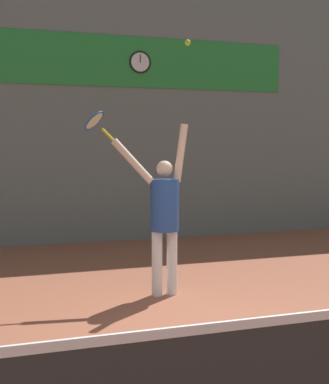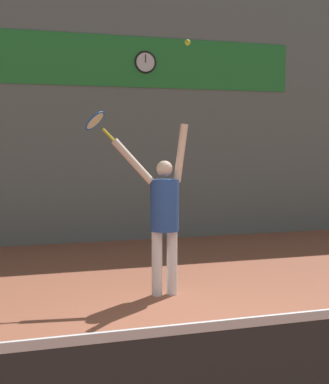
{
  "view_description": "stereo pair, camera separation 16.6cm",
  "coord_description": "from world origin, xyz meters",
  "px_view_note": "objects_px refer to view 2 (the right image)",
  "views": [
    {
      "loc": [
        -1.97,
        -4.12,
        1.84
      ],
      "look_at": [
        0.03,
        1.98,
        1.27
      ],
      "focal_mm": 50.0,
      "sensor_mm": 36.0,
      "label": 1
    },
    {
      "loc": [
        -1.81,
        -4.17,
        1.84
      ],
      "look_at": [
        0.03,
        1.98,
        1.27
      ],
      "focal_mm": 50.0,
      "sensor_mm": 36.0,
      "label": 2
    }
  ],
  "objects_px": {
    "tennis_player": "(164,211)",
    "tennis_racket": "(96,122)",
    "scoreboard_clock": "(145,62)",
    "tennis_ball": "(188,42)"
  },
  "relations": [
    {
      "from": "tennis_player",
      "to": "tennis_racket",
      "type": "xyz_separation_m",
      "value": [
        -0.74,
        0.45,
        1.09
      ]
    },
    {
      "from": "scoreboard_clock",
      "to": "tennis_racket",
      "type": "bearing_deg",
      "value": -114.32
    },
    {
      "from": "scoreboard_clock",
      "to": "tennis_player",
      "type": "height_order",
      "value": "scoreboard_clock"
    },
    {
      "from": "tennis_player",
      "to": "tennis_ball",
      "type": "height_order",
      "value": "tennis_ball"
    },
    {
      "from": "tennis_player",
      "to": "tennis_racket",
      "type": "height_order",
      "value": "tennis_racket"
    },
    {
      "from": "scoreboard_clock",
      "to": "tennis_player",
      "type": "bearing_deg",
      "value": -101.4
    },
    {
      "from": "scoreboard_clock",
      "to": "tennis_player",
      "type": "xyz_separation_m",
      "value": [
        -0.76,
        -3.76,
        -2.36
      ]
    },
    {
      "from": "tennis_player",
      "to": "tennis_ball",
      "type": "xyz_separation_m",
      "value": [
        0.26,
        -0.12,
        2.0
      ]
    },
    {
      "from": "tennis_ball",
      "to": "tennis_racket",
      "type": "bearing_deg",
      "value": 150.07
    },
    {
      "from": "scoreboard_clock",
      "to": "tennis_racket",
      "type": "height_order",
      "value": "scoreboard_clock"
    }
  ]
}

